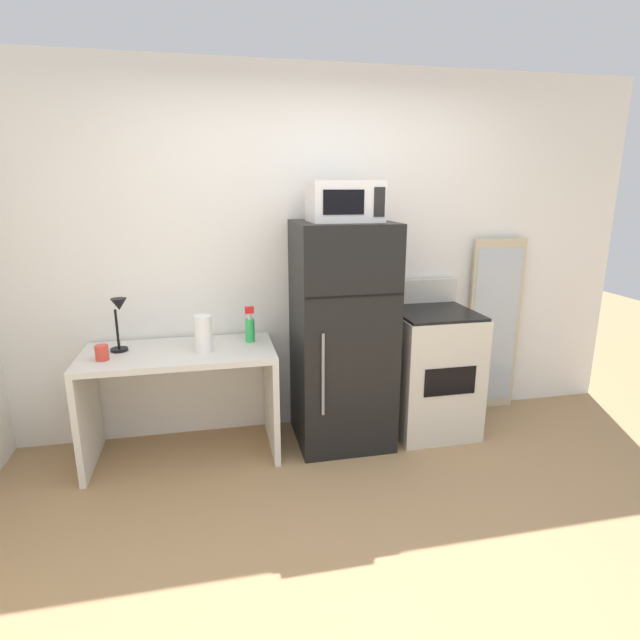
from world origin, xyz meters
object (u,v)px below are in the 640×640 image
(desk, at_px, (181,382))
(refrigerator, at_px, (342,335))
(coffee_mug, at_px, (102,353))
(spray_bottle, at_px, (250,328))
(desk_lamp, at_px, (119,316))
(microwave, at_px, (344,201))
(oven_range, at_px, (431,370))
(paper_towel_roll, at_px, (203,334))
(leaning_mirror, at_px, (494,326))

(desk, height_order, refrigerator, refrigerator)
(coffee_mug, height_order, spray_bottle, spray_bottle)
(desk_lamp, relative_size, microwave, 0.77)
(refrigerator, height_order, oven_range, refrigerator)
(refrigerator, distance_m, microwave, 0.91)
(refrigerator, bearing_deg, paper_towel_roll, -176.47)
(leaning_mirror, bearing_deg, paper_towel_roll, -171.86)
(desk_lamp, bearing_deg, leaning_mirror, 4.29)
(spray_bottle, xyz_separation_m, refrigerator, (0.63, -0.10, -0.07))
(desk_lamp, height_order, spray_bottle, desk_lamp)
(paper_towel_roll, height_order, refrigerator, refrigerator)
(oven_range, bearing_deg, paper_towel_roll, -177.55)
(microwave, bearing_deg, desk, 178.86)
(microwave, bearing_deg, desk_lamp, 176.92)
(coffee_mug, relative_size, oven_range, 0.09)
(coffee_mug, bearing_deg, refrigerator, 3.48)
(spray_bottle, bearing_deg, desk, -168.55)
(coffee_mug, height_order, oven_range, oven_range)
(spray_bottle, relative_size, leaning_mirror, 0.18)
(paper_towel_roll, distance_m, refrigerator, 0.95)
(paper_towel_roll, height_order, spray_bottle, spray_bottle)
(desk, height_order, microwave, microwave)
(desk, bearing_deg, oven_range, 0.35)
(desk, relative_size, coffee_mug, 13.05)
(desk, height_order, desk_lamp, desk_lamp)
(coffee_mug, xyz_separation_m, paper_towel_roll, (0.62, 0.04, 0.07))
(paper_towel_roll, height_order, leaning_mirror, leaning_mirror)
(microwave, bearing_deg, paper_towel_roll, -177.76)
(desk, bearing_deg, paper_towel_roll, -19.40)
(coffee_mug, relative_size, microwave, 0.21)
(desk_lamp, relative_size, paper_towel_roll, 1.47)
(paper_towel_roll, relative_size, microwave, 0.52)
(desk, height_order, coffee_mug, coffee_mug)
(refrigerator, relative_size, leaning_mirror, 1.12)
(coffee_mug, bearing_deg, leaning_mirror, 7.13)
(spray_bottle, bearing_deg, oven_range, -3.70)
(paper_towel_roll, relative_size, leaning_mirror, 0.17)
(spray_bottle, xyz_separation_m, leaning_mirror, (1.96, 0.17, -0.15))
(paper_towel_roll, relative_size, spray_bottle, 0.96)
(desk_lamp, xyz_separation_m, oven_range, (2.15, -0.05, -0.52))
(desk_lamp, distance_m, oven_range, 2.22)
(desk_lamp, height_order, coffee_mug, desk_lamp)
(coffee_mug, bearing_deg, spray_bottle, 11.71)
(refrigerator, xyz_separation_m, microwave, (0.00, -0.02, 0.91))
(oven_range, bearing_deg, leaning_mirror, 21.69)
(desk_lamp, xyz_separation_m, paper_towel_roll, (0.52, -0.12, -0.12))
(oven_range, bearing_deg, coffee_mug, -177.29)
(paper_towel_roll, bearing_deg, coffee_mug, -176.61)
(microwave, bearing_deg, leaning_mirror, 12.20)
(refrigerator, xyz_separation_m, oven_range, (0.69, 0.01, -0.32))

